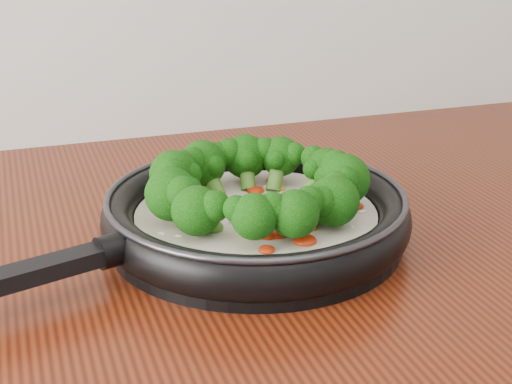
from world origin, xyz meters
name	(u,v)px	position (x,y,z in m)	size (l,w,h in m)	color
skillet	(253,209)	(-0.05, 1.12, 0.93)	(0.48, 0.37, 0.09)	black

